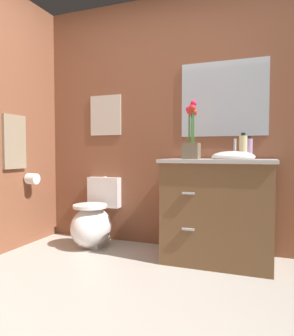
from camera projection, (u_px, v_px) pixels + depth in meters
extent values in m
plane|color=#B2ADA3|center=(102.00, 328.00, 1.68)|extent=(9.85, 9.85, 0.00)
cube|color=brown|center=(200.00, 121.00, 3.05)|extent=(4.60, 0.05, 2.50)
ellipsoid|color=white|center=(91.00, 227.00, 3.14)|extent=(0.38, 0.48, 0.40)
cube|color=white|center=(94.00, 237.00, 3.19)|extent=(0.22, 0.26, 0.18)
cube|color=white|center=(105.00, 192.00, 3.39)|extent=(0.36, 0.13, 0.32)
cylinder|color=white|center=(90.00, 206.00, 3.11)|extent=(0.34, 0.34, 0.03)
cylinder|color=#B7B7BC|center=(105.00, 177.00, 3.38)|extent=(0.04, 0.04, 0.02)
cube|color=brown|center=(218.00, 212.00, 2.70)|extent=(0.90, 0.52, 0.86)
cube|color=#BCB7B2|center=(219.00, 161.00, 2.68)|extent=(0.94, 0.56, 0.03)
ellipsoid|color=white|center=(233.00, 157.00, 2.64)|extent=(0.36, 0.26, 0.10)
cylinder|color=#B7B7BC|center=(235.00, 149.00, 2.79)|extent=(0.02, 0.02, 0.18)
cube|color=#B7B7BC|center=(188.00, 193.00, 2.51)|extent=(0.10, 0.02, 0.02)
cube|color=#B7B7BC|center=(188.00, 229.00, 2.53)|extent=(0.10, 0.02, 0.02)
cube|color=brown|center=(191.00, 151.00, 2.72)|extent=(0.14, 0.14, 0.14)
cylinder|color=#386B2D|center=(193.00, 123.00, 2.71)|extent=(0.01, 0.01, 0.34)
sphere|color=#E01E51|center=(194.00, 103.00, 2.70)|extent=(0.06, 0.06, 0.06)
cylinder|color=#386B2D|center=(194.00, 128.00, 2.75)|extent=(0.01, 0.01, 0.27)
sphere|color=red|center=(194.00, 113.00, 2.74)|extent=(0.06, 0.06, 0.06)
cylinder|color=#386B2D|center=(191.00, 126.00, 2.74)|extent=(0.01, 0.01, 0.30)
sphere|color=#E01E51|center=(191.00, 108.00, 2.73)|extent=(0.06, 0.06, 0.06)
cylinder|color=#386B2D|center=(189.00, 126.00, 2.72)|extent=(0.01, 0.01, 0.29)
sphere|color=#E01E51|center=(189.00, 109.00, 2.71)|extent=(0.06, 0.06, 0.06)
cylinder|color=#386B2D|center=(190.00, 127.00, 2.71)|extent=(0.01, 0.01, 0.27)
sphere|color=red|center=(190.00, 111.00, 2.70)|extent=(0.06, 0.06, 0.06)
cylinder|color=#386B2D|center=(192.00, 125.00, 2.69)|extent=(0.01, 0.01, 0.30)
sphere|color=red|center=(193.00, 108.00, 2.68)|extent=(0.06, 0.06, 0.06)
cylinder|color=#B28CBF|center=(249.00, 149.00, 2.70)|extent=(0.06, 0.06, 0.18)
cylinder|color=black|center=(249.00, 137.00, 2.70)|extent=(0.03, 0.03, 0.02)
cylinder|color=beige|center=(243.00, 148.00, 2.60)|extent=(0.07, 0.07, 0.20)
cylinder|color=black|center=(243.00, 134.00, 2.59)|extent=(0.04, 0.04, 0.02)
cube|color=beige|center=(106.00, 115.00, 3.37)|extent=(0.36, 0.01, 0.43)
cube|color=#B2BCC6|center=(224.00, 99.00, 2.93)|extent=(0.80, 0.01, 0.70)
cube|color=gray|center=(14.00, 142.00, 3.02)|extent=(0.03, 0.28, 0.52)
cylinder|color=white|center=(32.00, 179.00, 3.18)|extent=(0.11, 0.11, 0.11)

